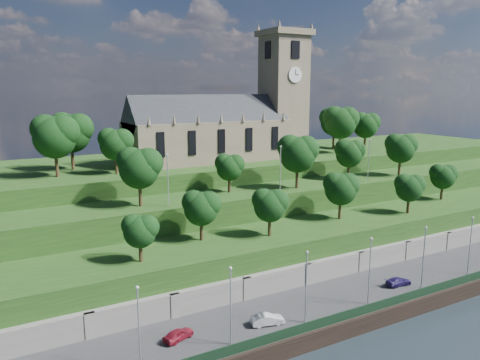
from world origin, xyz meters
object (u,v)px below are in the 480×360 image
car_left (178,334)px  car_right (398,281)px  church (229,122)px  car_middle (267,319)px

car_left → car_right: 32.54m
church → car_left: 52.24m
church → car_middle: size_ratio=9.75×
car_left → car_middle: 10.56m
car_left → car_middle: (10.37, -1.97, 0.02)m
car_left → car_right: bearing=-112.7°
car_middle → car_right: bearing=-74.3°
church → car_middle: bearing=-112.1°
car_middle → church: bearing=-7.7°
car_left → car_right: (32.51, -1.47, -0.06)m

